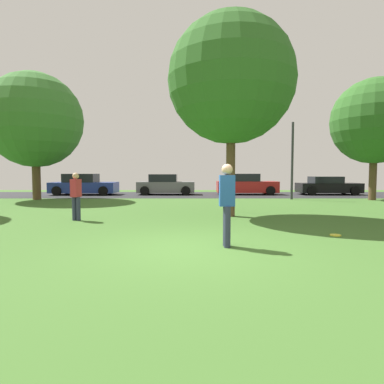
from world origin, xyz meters
name	(u,v)px	position (x,y,z in m)	size (l,w,h in m)	color
ground_plane	(192,248)	(0.00, 0.00, 0.00)	(44.00, 44.00, 0.00)	#3D6628
road_strip	(192,195)	(0.00, 16.00, 0.00)	(44.00, 6.40, 0.01)	#28282B
oak_tree_center	(35,120)	(-9.08, 12.11, 4.59)	(5.43, 5.43, 7.32)	brown
maple_tree_near	(375,121)	(10.38, 11.78, 4.48)	(4.81, 4.81, 6.90)	brown
birch_tree_lone	(232,80)	(1.41, 4.96, 4.87)	(4.53, 4.53, 7.15)	brown
person_catcher	(227,201)	(0.76, 0.14, 1.00)	(0.33, 0.30, 1.78)	#2D334C
person_walking	(76,194)	(-3.84, 3.93, 0.87)	(0.31, 0.37, 1.59)	#2D334C
frisbee_disc	(336,235)	(3.65, 1.36, 0.01)	(0.27, 0.27, 0.03)	yellow
parked_car_blue	(84,185)	(-7.67, 16.09, 0.67)	(4.52, 2.09, 1.48)	#233893
parked_car_grey	(166,185)	(-1.88, 16.29, 0.66)	(4.03, 1.95, 1.45)	slate
parked_car_red	(246,185)	(3.90, 16.39, 0.68)	(4.27, 1.95, 1.48)	#B21E1E
parked_car_black	(328,186)	(9.68, 16.22, 0.60)	(4.26, 1.95, 1.29)	black
street_lamp_post	(293,161)	(5.87, 12.20, 2.25)	(0.14, 0.14, 4.50)	#2D2D33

